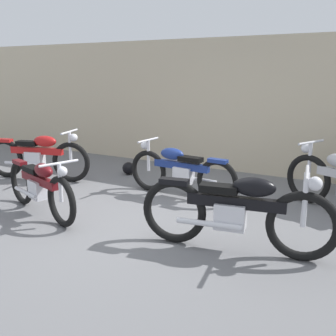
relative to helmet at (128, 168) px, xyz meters
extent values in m
plane|color=slate|center=(1.63, -2.03, -0.12)|extent=(40.00, 40.00, 0.00)
cube|color=beige|center=(1.63, 1.43, 1.21)|extent=(18.00, 0.30, 2.67)
sphere|color=black|center=(0.00, 0.00, 0.00)|extent=(0.25, 0.25, 0.25)
torus|color=black|center=(-0.60, -0.99, 0.25)|extent=(0.75, 0.29, 0.75)
torus|color=black|center=(-1.94, -1.35, 0.25)|extent=(0.75, 0.29, 0.75)
cube|color=silver|center=(-1.32, -1.18, 0.27)|extent=(0.37, 0.28, 0.29)
cube|color=#B21919|center=(-1.27, -1.17, 0.44)|extent=(1.05, 0.37, 0.12)
ellipsoid|color=#B21919|center=(-1.09, -1.12, 0.62)|extent=(0.49, 0.32, 0.21)
cube|color=black|center=(-1.45, -1.22, 0.57)|extent=(0.45, 0.29, 0.08)
cube|color=#B21919|center=(-1.94, -1.35, 0.60)|extent=(0.35, 0.21, 0.06)
cylinder|color=silver|center=(-0.60, -0.99, 0.54)|extent=(0.06, 0.06, 0.57)
cylinder|color=silver|center=(-0.60, -0.99, 0.82)|extent=(0.19, 0.59, 0.04)
sphere|color=silver|center=(-0.52, -0.97, 0.72)|extent=(0.14, 0.14, 0.14)
cylinder|color=silver|center=(-1.48, -1.36, 0.20)|extent=(0.71, 0.25, 0.06)
torus|color=black|center=(0.95, -0.76, 0.23)|extent=(0.71, 0.13, 0.71)
torus|color=black|center=(2.25, -0.84, 0.23)|extent=(0.71, 0.13, 0.71)
cube|color=silver|center=(1.65, -0.80, 0.25)|extent=(0.32, 0.21, 0.27)
cube|color=navy|center=(1.60, -0.80, 0.40)|extent=(1.00, 0.16, 0.12)
ellipsoid|color=navy|center=(1.43, -0.79, 0.58)|extent=(0.44, 0.22, 0.19)
cube|color=black|center=(1.78, -0.81, 0.53)|extent=(0.40, 0.20, 0.08)
cube|color=navy|center=(2.25, -0.84, 0.56)|extent=(0.32, 0.14, 0.06)
cylinder|color=silver|center=(0.95, -0.76, 0.49)|extent=(0.05, 0.05, 0.53)
cylinder|color=silver|center=(0.95, -0.76, 0.76)|extent=(0.07, 0.56, 0.03)
sphere|color=silver|center=(0.88, -0.75, 0.66)|extent=(0.14, 0.14, 0.14)
cylinder|color=silver|center=(1.85, -0.70, 0.18)|extent=(0.68, 0.10, 0.06)
torus|color=black|center=(3.80, -2.19, 0.27)|extent=(0.79, 0.23, 0.78)
torus|color=black|center=(2.37, -2.44, 0.27)|extent=(0.79, 0.23, 0.78)
cube|color=silver|center=(3.03, -2.32, 0.29)|extent=(0.38, 0.27, 0.30)
cube|color=black|center=(3.08, -2.31, 0.46)|extent=(1.10, 0.29, 0.13)
ellipsoid|color=black|center=(3.27, -2.28, 0.66)|extent=(0.50, 0.29, 0.21)
cube|color=black|center=(2.89, -2.35, 0.60)|extent=(0.46, 0.26, 0.09)
cube|color=black|center=(2.37, -2.44, 0.63)|extent=(0.36, 0.19, 0.06)
cylinder|color=silver|center=(3.80, -2.19, 0.56)|extent=(0.06, 0.06, 0.59)
cylinder|color=silver|center=(3.80, -2.19, 0.86)|extent=(0.14, 0.62, 0.04)
sphere|color=silver|center=(3.88, -2.18, 0.75)|extent=(0.15, 0.15, 0.15)
cylinder|color=silver|center=(2.84, -2.49, 0.21)|extent=(0.75, 0.19, 0.06)
torus|color=black|center=(0.84, -2.72, 0.22)|extent=(0.68, 0.29, 0.69)
torus|color=black|center=(-0.37, -2.33, 0.22)|extent=(0.68, 0.29, 0.69)
cube|color=silver|center=(0.19, -2.51, 0.24)|extent=(0.34, 0.27, 0.26)
cube|color=#590F14|center=(0.23, -2.53, 0.39)|extent=(0.95, 0.39, 0.11)
ellipsoid|color=#590F14|center=(0.39, -2.58, 0.56)|extent=(0.45, 0.31, 0.19)
cube|color=black|center=(0.07, -2.47, 0.51)|extent=(0.41, 0.28, 0.08)
cube|color=#590F14|center=(-0.37, -2.33, 0.54)|extent=(0.32, 0.20, 0.06)
cylinder|color=silver|center=(0.84, -2.72, 0.48)|extent=(0.05, 0.05, 0.52)
cylinder|color=silver|center=(0.84, -2.72, 0.74)|extent=(0.20, 0.53, 0.03)
sphere|color=silver|center=(0.91, -2.74, 0.64)|extent=(0.13, 0.13, 0.13)
cylinder|color=silver|center=(-0.03, -2.56, 0.17)|extent=(0.64, 0.26, 0.06)
torus|color=black|center=(3.46, -0.09, 0.26)|extent=(0.74, 0.40, 0.77)
cylinder|color=silver|center=(3.46, -0.09, 0.55)|extent=(0.06, 0.06, 0.58)
cylinder|color=silver|center=(3.46, -0.09, 0.84)|extent=(0.29, 0.57, 0.04)
sphere|color=silver|center=(3.39, -0.06, 0.73)|extent=(0.15, 0.15, 0.15)
camera|label=1|loc=(4.50, -6.37, 1.87)|focal=42.60mm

